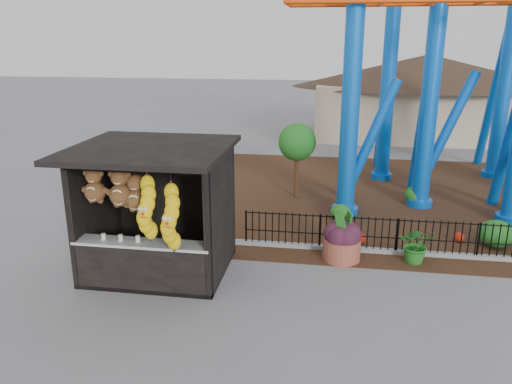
# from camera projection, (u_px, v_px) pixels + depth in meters

# --- Properties ---
(ground) EXTENTS (120.00, 120.00, 0.00)m
(ground) POSITION_uv_depth(u_px,v_px,m) (277.00, 303.00, 10.69)
(ground) COLOR slate
(ground) RESTS_ON ground
(mulch_bed) EXTENTS (18.00, 12.00, 0.02)m
(mulch_bed) POSITION_uv_depth(u_px,v_px,m) (415.00, 198.00, 17.63)
(mulch_bed) COLOR #331E11
(mulch_bed) RESTS_ON ground
(curb) EXTENTS (18.00, 0.18, 0.12)m
(curb) POSITION_uv_depth(u_px,v_px,m) (444.00, 255.00, 12.90)
(curb) COLOR gray
(curb) RESTS_ON ground
(prize_booth) EXTENTS (3.50, 3.40, 3.12)m
(prize_booth) POSITION_uv_depth(u_px,v_px,m) (153.00, 214.00, 11.51)
(prize_booth) COLOR black
(prize_booth) RESTS_ON ground
(picket_fence) EXTENTS (12.20, 0.06, 1.00)m
(picket_fence) POSITION_uv_depth(u_px,v_px,m) (483.00, 241.00, 12.63)
(picket_fence) COLOR black
(picket_fence) RESTS_ON ground
(roller_coaster) EXTENTS (11.00, 6.37, 10.82)m
(roller_coaster) POSITION_uv_depth(u_px,v_px,m) (470.00, 5.00, 15.78)
(roller_coaster) COLOR blue
(roller_coaster) RESTS_ON ground
(terracotta_planter) EXTENTS (1.19, 1.19, 0.57)m
(terracotta_planter) POSITION_uv_depth(u_px,v_px,m) (341.00, 249.00, 12.70)
(terracotta_planter) COLOR #954836
(terracotta_planter) RESTS_ON ground
(planter_foliage) EXTENTS (0.70, 0.70, 0.64)m
(planter_foliage) POSITION_uv_depth(u_px,v_px,m) (343.00, 227.00, 12.52)
(planter_foliage) COLOR #341523
(planter_foliage) RESTS_ON terracotta_planter
(potted_plant) EXTENTS (0.97, 0.87, 0.98)m
(potted_plant) POSITION_uv_depth(u_px,v_px,m) (417.00, 245.00, 12.47)
(potted_plant) COLOR #28581A
(potted_plant) RESTS_ON ground
(landscaping) EXTENTS (8.85, 4.30, 0.73)m
(landscaping) POSITION_uv_depth(u_px,v_px,m) (475.00, 218.00, 14.82)
(landscaping) COLOR #1E5F1C
(landscaping) RESTS_ON mulch_bed
(pavilion) EXTENTS (15.00, 15.00, 4.80)m
(pavilion) POSITION_uv_depth(u_px,v_px,m) (426.00, 83.00, 27.76)
(pavilion) COLOR #BFAD8C
(pavilion) RESTS_ON ground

